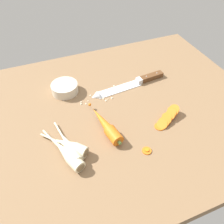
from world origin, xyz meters
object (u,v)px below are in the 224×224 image
parsnip_front (69,147)px  parsnip_mid_right (70,146)px  prep_bowl (65,88)px  parsnip_mid_left (67,154)px  whole_carrot (106,125)px  chefs_knife (128,85)px  carrot_slice_stray_near (147,150)px  carrot_slice_stack (167,118)px

parsnip_front → parsnip_mid_right: size_ratio=1.30×
parsnip_front → prep_bowl: bearing=79.4°
parsnip_mid_left → whole_carrot: bearing=22.8°
chefs_knife → prep_bowl: size_ratio=3.17×
whole_carrot → parsnip_front: size_ratio=1.12×
parsnip_mid_left → prep_bowl: same height
parsnip_front → prep_bowl: (5.66, 30.15, 0.17)cm
whole_carrot → parsnip_mid_right: whole_carrot is taller
whole_carrot → parsnip_mid_right: bearing=-164.1°
whole_carrot → parsnip_front: 14.99cm
chefs_knife → prep_bowl: 26.77cm
carrot_slice_stray_near → chefs_knife: bearing=76.3°
carrot_slice_stack → carrot_slice_stray_near: (-13.52, -9.57, -0.97)cm
carrot_slice_stack → prep_bowl: size_ratio=1.11×
chefs_knife → parsnip_front: size_ratio=1.75×
parsnip_front → prep_bowl: size_ratio=1.81×
carrot_slice_stray_near → prep_bowl: bearing=114.3°
prep_bowl → chefs_knife: bearing=-14.0°
parsnip_mid_left → carrot_slice_stack: bearing=3.6°
parsnip_mid_right → carrot_slice_stack: parsnip_mid_right is taller
parsnip_mid_left → chefs_knife: bearing=38.3°
whole_carrot → carrot_slice_stack: bearing=-10.4°
carrot_slice_stack → carrot_slice_stray_near: size_ratio=3.90×
chefs_knife → carrot_slice_stray_near: 34.10cm
parsnip_front → parsnip_mid_left: size_ratio=0.97×
whole_carrot → carrot_slice_stray_near: bearing=-56.3°
prep_bowl → carrot_slice_stack: bearing=-43.7°
carrot_slice_stack → chefs_knife: bearing=103.0°
parsnip_front → carrot_slice_stray_near: (23.51, -9.44, -1.62)cm
carrot_slice_stack → whole_carrot: bearing=169.6°
parsnip_front → carrot_slice_stack: parsnip_front is taller
parsnip_front → carrot_slice_stray_near: 25.39cm
prep_bowl → whole_carrot: bearing=-71.4°
chefs_knife → carrot_slice_stray_near: chefs_knife is taller
parsnip_mid_right → chefs_knife: bearing=36.9°
whole_carrot → prep_bowl: size_ratio=2.03×
chefs_knife → carrot_slice_stack: 24.18cm
parsnip_front → carrot_slice_stray_near: size_ratio=6.37×
parsnip_front → carrot_slice_stack: 37.03cm
parsnip_mid_right → carrot_slice_stray_near: bearing=-22.9°
parsnip_mid_left → parsnip_mid_right: bearing=56.6°
whole_carrot → carrot_slice_stack: whole_carrot is taller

